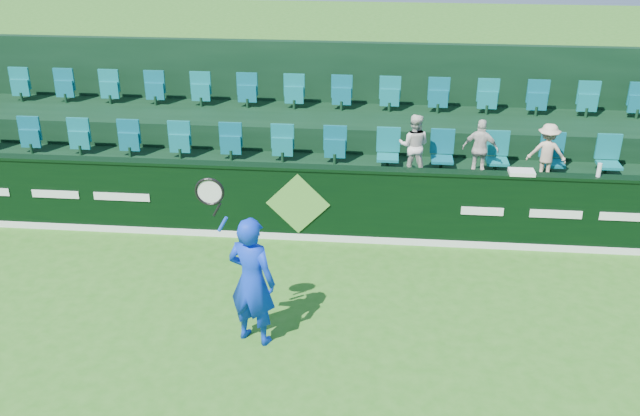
# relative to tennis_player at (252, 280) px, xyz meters

# --- Properties ---
(ground) EXTENTS (60.00, 60.00, 0.00)m
(ground) POSITION_rel_tennis_player_xyz_m (0.25, -0.93, -0.94)
(ground) COLOR #2C6E1A
(ground) RESTS_ON ground
(sponsor_hoarding) EXTENTS (16.00, 0.25, 1.35)m
(sponsor_hoarding) POSITION_rel_tennis_player_xyz_m (0.25, 3.07, -0.26)
(sponsor_hoarding) COLOR black
(sponsor_hoarding) RESTS_ON ground
(stand_tier_front) EXTENTS (16.00, 2.00, 0.80)m
(stand_tier_front) POSITION_rel_tennis_player_xyz_m (0.25, 4.17, -0.54)
(stand_tier_front) COLOR black
(stand_tier_front) RESTS_ON ground
(stand_tier_back) EXTENTS (16.00, 1.80, 1.30)m
(stand_tier_back) POSITION_rel_tennis_player_xyz_m (0.25, 6.07, -0.29)
(stand_tier_back) COLOR black
(stand_tier_back) RESTS_ON ground
(stand_rear) EXTENTS (16.00, 4.10, 2.60)m
(stand_rear) POSITION_rel_tennis_player_xyz_m (0.25, 6.51, 0.28)
(stand_rear) COLOR black
(stand_rear) RESTS_ON ground
(seat_row_front) EXTENTS (13.50, 0.50, 0.60)m
(seat_row_front) POSITION_rel_tennis_player_xyz_m (0.25, 4.57, 0.16)
(seat_row_front) COLOR #0F7174
(seat_row_front) RESTS_ON stand_tier_front
(seat_row_back) EXTENTS (13.50, 0.50, 0.60)m
(seat_row_back) POSITION_rel_tennis_player_xyz_m (0.25, 6.37, 0.66)
(seat_row_back) COLOR #0F7174
(seat_row_back) RESTS_ON stand_tier_back
(tennis_player) EXTENTS (1.11, 0.64, 2.49)m
(tennis_player) POSITION_rel_tennis_player_xyz_m (0.00, 0.00, 0.00)
(tennis_player) COLOR #0C32D5
(tennis_player) RESTS_ON ground
(spectator_left) EXTENTS (0.62, 0.51, 1.16)m
(spectator_left) POSITION_rel_tennis_player_xyz_m (2.21, 4.19, 0.44)
(spectator_left) COLOR silver
(spectator_left) RESTS_ON stand_tier_front
(spectator_middle) EXTENTS (0.69, 0.42, 1.10)m
(spectator_middle) POSITION_rel_tennis_player_xyz_m (3.39, 4.19, 0.41)
(spectator_middle) COLOR silver
(spectator_middle) RESTS_ON stand_tier_front
(spectator_right) EXTENTS (0.74, 0.50, 1.06)m
(spectator_right) POSITION_rel_tennis_player_xyz_m (4.56, 4.19, 0.39)
(spectator_right) COLOR beige
(spectator_right) RESTS_ON stand_tier_front
(towel) EXTENTS (0.41, 0.27, 0.06)m
(towel) POSITION_rel_tennis_player_xyz_m (3.93, 3.07, 0.44)
(towel) COLOR white
(towel) RESTS_ON sponsor_hoarding
(drinks_bottle) EXTENTS (0.07, 0.07, 0.23)m
(drinks_bottle) POSITION_rel_tennis_player_xyz_m (5.15, 3.07, 0.53)
(drinks_bottle) COLOR white
(drinks_bottle) RESTS_ON sponsor_hoarding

